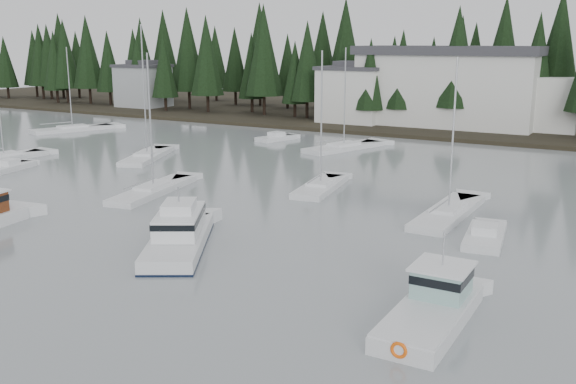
% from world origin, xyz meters
% --- Properties ---
extents(far_shore_land, '(240.00, 54.00, 1.00)m').
position_xyz_m(far_shore_land, '(0.00, 97.00, 0.00)').
color(far_shore_land, black).
rests_on(far_shore_land, ground).
extents(conifer_treeline, '(200.00, 22.00, 20.00)m').
position_xyz_m(conifer_treeline, '(0.00, 86.00, 0.00)').
color(conifer_treeline, black).
rests_on(conifer_treeline, ground).
extents(house_west, '(9.54, 7.42, 8.75)m').
position_xyz_m(house_west, '(-18.00, 79.00, 4.65)').
color(house_west, silver).
rests_on(house_west, ground).
extents(house_far_west, '(8.48, 7.42, 8.25)m').
position_xyz_m(house_far_west, '(-60.00, 81.00, 4.40)').
color(house_far_west, '#999EA0').
rests_on(house_far_west, ground).
extents(harbor_inn, '(29.50, 11.50, 10.90)m').
position_xyz_m(harbor_inn, '(-2.96, 82.34, 5.78)').
color(harbor_inn, silver).
rests_on(harbor_inn, ground).
extents(cabin_cruiser_center, '(7.54, 10.03, 4.22)m').
position_xyz_m(cabin_cruiser_center, '(-3.53, 21.32, 0.63)').
color(cabin_cruiser_center, silver).
rests_on(cabin_cruiser_center, ground).
extents(lobster_boat_teal, '(2.77, 7.93, 4.37)m').
position_xyz_m(lobster_boat_teal, '(12.83, 18.59, 0.52)').
color(lobster_boat_teal, silver).
rests_on(lobster_boat_teal, ground).
extents(sailboat_1, '(6.45, 10.71, 14.25)m').
position_xyz_m(sailboat_1, '(-25.52, 43.14, 0.07)').
color(sailboat_1, silver).
rests_on(sailboat_1, ground).
extents(sailboat_3, '(2.67, 10.77, 11.55)m').
position_xyz_m(sailboat_3, '(8.48, 36.28, 0.05)').
color(sailboat_3, silver).
rests_on(sailboat_3, ground).
extents(sailboat_4, '(3.82, 8.79, 11.87)m').
position_xyz_m(sailboat_4, '(-3.08, 39.15, 0.07)').
color(sailboat_4, silver).
rests_on(sailboat_4, ground).
extents(sailboat_5, '(4.30, 10.76, 11.71)m').
position_xyz_m(sailboat_5, '(-14.35, 31.36, 0.06)').
color(sailboat_5, silver).
rests_on(sailboat_5, ground).
extents(sailboat_8, '(3.30, 9.03, 13.39)m').
position_xyz_m(sailboat_8, '(-37.80, 35.04, 0.08)').
color(sailboat_8, silver).
rests_on(sailboat_8, ground).
extents(sailboat_10, '(6.67, 11.33, 11.82)m').
position_xyz_m(sailboat_10, '(-48.94, 54.27, 0.05)').
color(sailboat_10, silver).
rests_on(sailboat_10, ground).
extents(sailboat_11, '(6.20, 11.16, 11.90)m').
position_xyz_m(sailboat_11, '(-10.00, 58.71, 0.05)').
color(sailboat_11, silver).
rests_on(sailboat_11, ground).
extents(runabout_0, '(3.20, 5.53, 1.42)m').
position_xyz_m(runabout_0, '(-32.81, 31.79, 0.13)').
color(runabout_0, silver).
rests_on(runabout_0, ground).
extents(runabout_1, '(2.94, 6.07, 1.42)m').
position_xyz_m(runabout_1, '(12.06, 31.73, 0.13)').
color(runabout_1, silver).
rests_on(runabout_1, ground).
extents(runabout_3, '(3.62, 5.73, 1.42)m').
position_xyz_m(runabout_3, '(-20.24, 60.86, 0.13)').
color(runabout_3, silver).
rests_on(runabout_3, ground).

